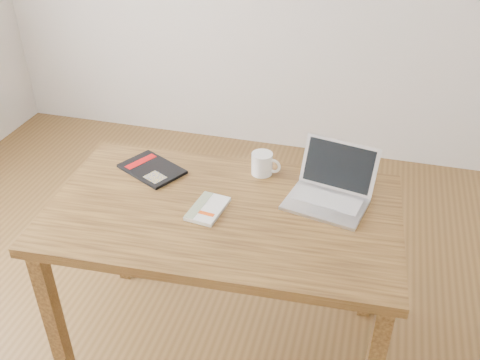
% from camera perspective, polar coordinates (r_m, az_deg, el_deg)
% --- Properties ---
extents(room, '(4.04, 4.04, 2.70)m').
position_cam_1_polar(room, '(1.67, -11.36, 12.17)').
color(room, brown).
rests_on(room, ground).
extents(desk, '(1.36, 0.82, 0.75)m').
position_cam_1_polar(desk, '(2.06, -1.79, -5.11)').
color(desk, brown).
rests_on(desk, ground).
extents(white_guidebook, '(0.13, 0.20, 0.02)m').
position_cam_1_polar(white_guidebook, '(2.00, -3.47, -3.07)').
color(white_guidebook, silver).
rests_on(white_guidebook, desk).
extents(black_guidebook, '(0.31, 0.27, 0.01)m').
position_cam_1_polar(black_guidebook, '(2.25, -9.39, 1.17)').
color(black_guidebook, black).
rests_on(black_guidebook, desk).
extents(laptop, '(0.34, 0.33, 0.20)m').
position_cam_1_polar(laptop, '(2.06, 9.60, -1.05)').
color(laptop, silver).
rests_on(laptop, desk).
extents(coffee_mug, '(0.12, 0.09, 0.09)m').
position_cam_1_polar(coffee_mug, '(2.18, 2.44, 1.79)').
color(coffee_mug, white).
rests_on(coffee_mug, desk).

